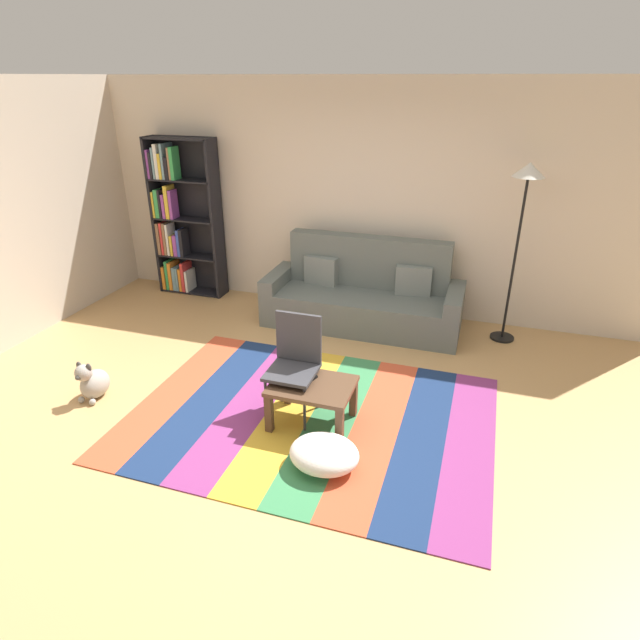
{
  "coord_description": "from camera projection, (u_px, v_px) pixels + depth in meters",
  "views": [
    {
      "loc": [
        1.39,
        -3.52,
        2.68
      ],
      "look_at": [
        0.05,
        0.62,
        0.65
      ],
      "focal_mm": 29.41,
      "sensor_mm": 36.0,
      "label": 1
    }
  ],
  "objects": [
    {
      "name": "ground_plane",
      "position": [
        293.0,
        416.0,
        4.55
      ],
      "size": [
        14.0,
        14.0,
        0.0
      ],
      "primitive_type": "plane",
      "color": "tan"
    },
    {
      "name": "tv_remote",
      "position": [
        310.0,
        379.0,
        4.34
      ],
      "size": [
        0.09,
        0.16,
        0.02
      ],
      "primitive_type": "cube",
      "rotation": [
        0.0,
        0.0,
        -0.33
      ],
      "color": "black",
      "rests_on": "coffee_table"
    },
    {
      "name": "couch",
      "position": [
        363.0,
        297.0,
        6.12
      ],
      "size": [
        2.26,
        0.8,
        1.0
      ],
      "color": "#59605B",
      "rests_on": "ground_plane"
    },
    {
      "name": "back_wall",
      "position": [
        367.0,
        200.0,
        6.18
      ],
      "size": [
        6.8,
        0.1,
        2.7
      ],
      "primitive_type": "cube",
      "color": "beige",
      "rests_on": "ground_plane"
    },
    {
      "name": "bookshelf",
      "position": [
        179.0,
        222.0,
        6.82
      ],
      "size": [
        0.9,
        0.28,
        2.01
      ],
      "color": "black",
      "rests_on": "ground_plane"
    },
    {
      "name": "pouf",
      "position": [
        324.0,
        454.0,
        3.9
      ],
      "size": [
        0.53,
        0.45,
        0.23
      ],
      "primitive_type": "ellipsoid",
      "color": "white",
      "rests_on": "rug"
    },
    {
      "name": "left_wall",
      "position": [
        17.0,
        214.0,
        5.58
      ],
      "size": [
        0.1,
        5.5,
        2.7
      ],
      "primitive_type": "cube",
      "color": "beige",
      "rests_on": "ground_plane"
    },
    {
      "name": "rug",
      "position": [
        310.0,
        417.0,
        4.53
      ],
      "size": [
        3.06,
        2.26,
        0.01
      ],
      "color": "#C64C2D",
      "rests_on": "ground_plane"
    },
    {
      "name": "folding_chair",
      "position": [
        295.0,
        357.0,
        4.4
      ],
      "size": [
        0.4,
        0.4,
        0.9
      ],
      "rotation": [
        0.0,
        0.0,
        -0.47
      ],
      "color": "#38383D",
      "rests_on": "ground_plane"
    },
    {
      "name": "standing_lamp",
      "position": [
        525.0,
        195.0,
        5.22
      ],
      "size": [
        0.32,
        0.32,
        1.92
      ],
      "color": "black",
      "rests_on": "ground_plane"
    },
    {
      "name": "coffee_table",
      "position": [
        312.0,
        391.0,
        4.32
      ],
      "size": [
        0.68,
        0.51,
        0.38
      ],
      "color": "#513826",
      "rests_on": "rug"
    },
    {
      "name": "dog",
      "position": [
        93.0,
        382.0,
        4.75
      ],
      "size": [
        0.22,
        0.35,
        0.4
      ],
      "color": "#9E998E",
      "rests_on": "ground_plane"
    }
  ]
}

